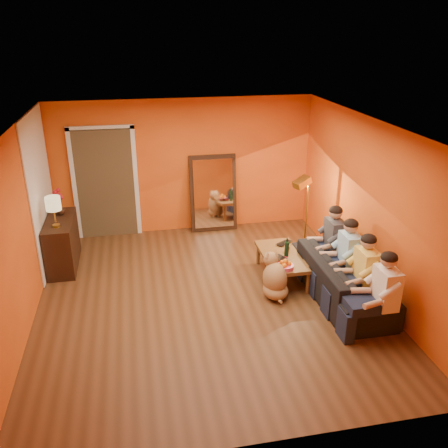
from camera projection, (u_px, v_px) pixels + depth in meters
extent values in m
cube|color=brown|center=(208.00, 299.00, 7.18)|extent=(5.00, 5.50, 0.00)
cube|color=white|center=(205.00, 128.00, 6.17)|extent=(5.00, 5.50, 0.00)
cube|color=orange|center=(184.00, 167.00, 9.16)|extent=(5.00, 0.00, 2.60)
cube|color=orange|center=(19.00, 234.00, 6.23)|extent=(0.00, 5.50, 2.60)
cube|color=orange|center=(371.00, 208.00, 7.12)|extent=(0.00, 5.50, 2.60)
cube|color=white|center=(41.00, 191.00, 7.82)|extent=(0.02, 1.90, 2.58)
cube|color=#3F2D19|center=(106.00, 182.00, 9.06)|extent=(1.06, 0.30, 2.10)
cube|color=white|center=(74.00, 186.00, 8.85)|extent=(0.08, 0.06, 2.20)
cube|color=white|center=(136.00, 182.00, 9.06)|extent=(0.08, 0.06, 2.20)
cube|color=white|center=(100.00, 128.00, 8.54)|extent=(1.22, 0.06, 0.08)
cube|color=#321E10|center=(213.00, 193.00, 9.36)|extent=(0.92, 0.27, 1.51)
cube|color=white|center=(214.00, 194.00, 9.32)|extent=(0.78, 0.21, 1.35)
cube|color=#321E10|center=(62.00, 243.00, 8.02)|extent=(0.44, 1.18, 0.85)
imported|color=black|center=(341.00, 278.00, 7.14)|extent=(2.18, 0.85, 0.64)
cylinder|color=black|center=(287.00, 247.00, 7.53)|extent=(0.07, 0.07, 0.31)
imported|color=#B27F3F|center=(287.00, 248.00, 7.73)|extent=(0.11, 0.11, 0.09)
imported|color=black|center=(286.00, 244.00, 7.97)|extent=(0.37, 0.33, 0.02)
imported|color=#321E10|center=(275.00, 261.00, 7.41)|extent=(0.26, 0.28, 0.02)
imported|color=#B41420|center=(276.00, 259.00, 7.41)|extent=(0.24, 0.28, 0.02)
imported|color=black|center=(275.00, 259.00, 7.38)|extent=(0.22, 0.25, 0.02)
imported|color=#321E10|center=(60.00, 209.00, 8.04)|extent=(0.17, 0.17, 0.18)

